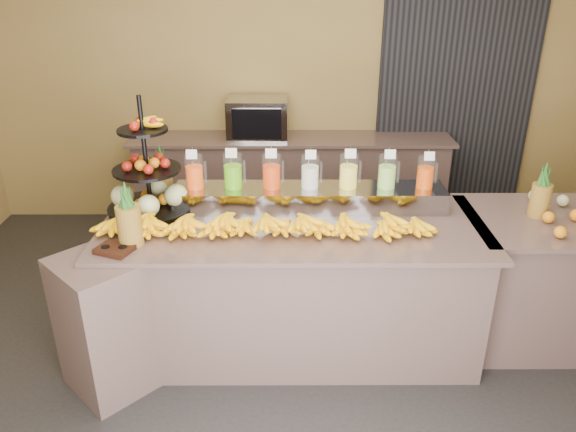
{
  "coord_description": "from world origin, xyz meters",
  "views": [
    {
      "loc": [
        -0.05,
        -2.97,
        2.51
      ],
      "look_at": [
        -0.04,
        0.3,
        1.0
      ],
      "focal_mm": 35.0,
      "sensor_mm": 36.0,
      "label": 1
    }
  ],
  "objects_px": {
    "banana_heap": "(265,220)",
    "fruit_stand": "(154,185)",
    "pitcher_tray": "(310,198)",
    "oven_warmer": "(258,118)",
    "right_fruit_pile": "(569,215)",
    "condiment_caddy": "(114,249)"
  },
  "relations": [
    {
      "from": "banana_heap",
      "to": "fruit_stand",
      "type": "relative_size",
      "value": 2.68
    },
    {
      "from": "banana_heap",
      "to": "fruit_stand",
      "type": "xyz_separation_m",
      "value": [
        -0.74,
        0.28,
        0.13
      ]
    },
    {
      "from": "pitcher_tray",
      "to": "fruit_stand",
      "type": "relative_size",
      "value": 2.31
    },
    {
      "from": "banana_heap",
      "to": "pitcher_tray",
      "type": "bearing_deg",
      "value": 50.96
    },
    {
      "from": "fruit_stand",
      "to": "oven_warmer",
      "type": "height_order",
      "value": "fruit_stand"
    },
    {
      "from": "banana_heap",
      "to": "right_fruit_pile",
      "type": "xyz_separation_m",
      "value": [
        1.96,
        0.09,
        -0.01
      ]
    },
    {
      "from": "banana_heap",
      "to": "condiment_caddy",
      "type": "xyz_separation_m",
      "value": [
        -0.88,
        -0.27,
        -0.06
      ]
    },
    {
      "from": "banana_heap",
      "to": "right_fruit_pile",
      "type": "relative_size",
      "value": 5.03
    },
    {
      "from": "condiment_caddy",
      "to": "right_fruit_pile",
      "type": "relative_size",
      "value": 0.48
    },
    {
      "from": "right_fruit_pile",
      "to": "banana_heap",
      "type": "bearing_deg",
      "value": -177.47
    },
    {
      "from": "pitcher_tray",
      "to": "oven_warmer",
      "type": "relative_size",
      "value": 3.27
    },
    {
      "from": "fruit_stand",
      "to": "condiment_caddy",
      "type": "relative_size",
      "value": 3.94
    },
    {
      "from": "oven_warmer",
      "to": "pitcher_tray",
      "type": "bearing_deg",
      "value": -74.38
    },
    {
      "from": "fruit_stand",
      "to": "condiment_caddy",
      "type": "xyz_separation_m",
      "value": [
        -0.13,
        -0.55,
        -0.19
      ]
    },
    {
      "from": "condiment_caddy",
      "to": "right_fruit_pile",
      "type": "distance_m",
      "value": 2.85
    },
    {
      "from": "pitcher_tray",
      "to": "oven_warmer",
      "type": "bearing_deg",
      "value": 104.48
    },
    {
      "from": "banana_heap",
      "to": "oven_warmer",
      "type": "height_order",
      "value": "oven_warmer"
    },
    {
      "from": "fruit_stand",
      "to": "oven_warmer",
      "type": "distance_m",
      "value": 1.86
    },
    {
      "from": "right_fruit_pile",
      "to": "condiment_caddy",
      "type": "bearing_deg",
      "value": -172.84
    },
    {
      "from": "fruit_stand",
      "to": "oven_warmer",
      "type": "bearing_deg",
      "value": 55.17
    },
    {
      "from": "banana_heap",
      "to": "fruit_stand",
      "type": "distance_m",
      "value": 0.81
    },
    {
      "from": "pitcher_tray",
      "to": "fruit_stand",
      "type": "xyz_separation_m",
      "value": [
        -1.04,
        -0.08,
        0.13
      ]
    }
  ]
}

